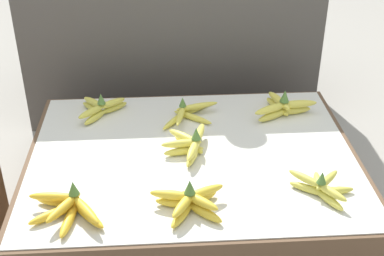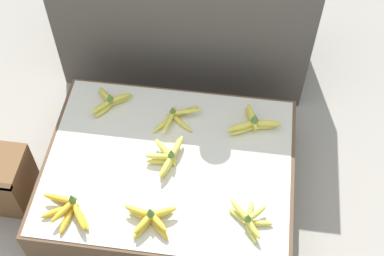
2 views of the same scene
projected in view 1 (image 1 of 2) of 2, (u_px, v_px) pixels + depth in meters
The scene contains 10 objects.
ground_plane at pixel (192, 213), 1.95m from camera, with size 10.00×10.00×0.00m, color gray.
display_platform at pixel (192, 185), 1.89m from camera, with size 1.13×0.88×0.26m.
back_vendor_table at pixel (171, 18), 2.52m from camera, with size 1.31×0.59×0.84m.
banana_bunch_front_left at pixel (68, 208), 1.53m from camera, with size 0.23×0.19×0.10m.
banana_bunch_front_midleft at pixel (190, 202), 1.55m from camera, with size 0.23×0.17×0.10m.
banana_bunch_front_midright at pixel (322, 187), 1.62m from camera, with size 0.20×0.20×0.09m.
banana_bunch_middle_midleft at pixel (190, 144), 1.82m from camera, with size 0.17×0.24×0.10m.
banana_bunch_back_left at pixel (100, 108), 2.04m from camera, with size 0.19×0.19×0.09m.
banana_bunch_back_midleft at pixel (188, 113), 2.02m from camera, with size 0.23×0.21×0.08m.
banana_bunch_back_midright at pixel (282, 107), 2.04m from camera, with size 0.26×0.19×0.11m.
Camera 1 is at (-0.10, -1.51, 1.27)m, focal length 50.00 mm.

